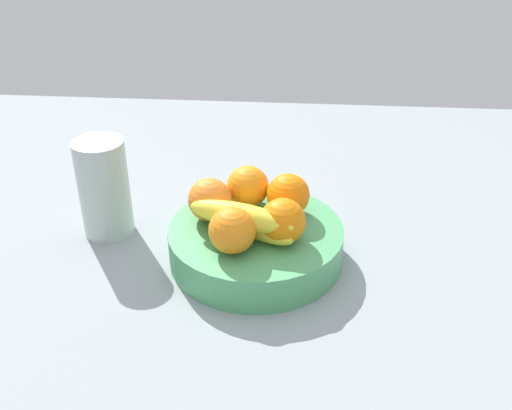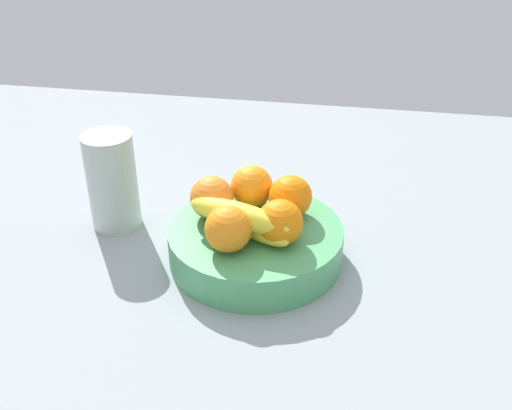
# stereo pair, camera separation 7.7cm
# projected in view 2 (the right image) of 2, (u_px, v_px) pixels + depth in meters

# --- Properties ---
(ground_plane) EXTENTS (1.80, 1.40, 0.03)m
(ground_plane) POSITION_uv_depth(u_px,v_px,m) (244.00, 264.00, 0.98)
(ground_plane) COLOR gray
(fruit_bowl) EXTENTS (0.28, 0.28, 0.06)m
(fruit_bowl) POSITION_uv_depth(u_px,v_px,m) (256.00, 242.00, 0.96)
(fruit_bowl) COLOR #4DA064
(fruit_bowl) RESTS_ON ground_plane
(orange_front_left) EXTENTS (0.07, 0.07, 0.07)m
(orange_front_left) POSITION_uv_depth(u_px,v_px,m) (290.00, 197.00, 0.96)
(orange_front_left) COLOR orange
(orange_front_left) RESTS_ON fruit_bowl
(orange_front_right) EXTENTS (0.07, 0.07, 0.07)m
(orange_front_right) POSITION_uv_depth(u_px,v_px,m) (249.00, 186.00, 0.99)
(orange_front_right) COLOR orange
(orange_front_right) RESTS_ON fruit_bowl
(orange_center) EXTENTS (0.07, 0.07, 0.07)m
(orange_center) POSITION_uv_depth(u_px,v_px,m) (212.00, 198.00, 0.96)
(orange_center) COLOR orange
(orange_center) RESTS_ON fruit_bowl
(orange_back_left) EXTENTS (0.07, 0.07, 0.07)m
(orange_back_left) POSITION_uv_depth(u_px,v_px,m) (228.00, 229.00, 0.88)
(orange_back_left) COLOR orange
(orange_back_left) RESTS_ON fruit_bowl
(orange_back_right) EXTENTS (0.07, 0.07, 0.07)m
(orange_back_right) POSITION_uv_depth(u_px,v_px,m) (280.00, 222.00, 0.89)
(orange_back_right) COLOR orange
(orange_back_right) RESTS_ON fruit_bowl
(banana_bunch) EXTENTS (0.18, 0.13, 0.06)m
(banana_bunch) POSITION_uv_depth(u_px,v_px,m) (243.00, 219.00, 0.91)
(banana_bunch) COLOR yellow
(banana_bunch) RESTS_ON fruit_bowl
(thermos_tumbler) EXTENTS (0.09, 0.09, 0.17)m
(thermos_tumbler) POSITION_uv_depth(u_px,v_px,m) (112.00, 181.00, 1.02)
(thermos_tumbler) COLOR #B0BEB7
(thermos_tumbler) RESTS_ON ground_plane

